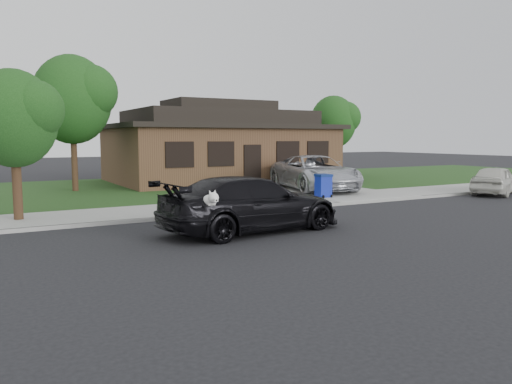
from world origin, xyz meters
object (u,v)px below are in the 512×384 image
recycling_bin (323,186)px  white_compact (495,180)px  sedan (251,204)px  minivan (315,173)px

recycling_bin → white_compact: bearing=-9.0°
recycling_bin → sedan: bearing=-136.7°
sedan → white_compact: size_ratio=1.42×
sedan → white_compact: 14.62m
minivan → recycling_bin: bearing=-107.7°
minivan → white_compact: 8.39m
minivan → white_compact: bearing=-23.6°
sedan → white_compact: bearing=-85.4°
white_compact → recycling_bin: white_compact is taller
sedan → white_compact: (14.40, 2.53, -0.11)m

